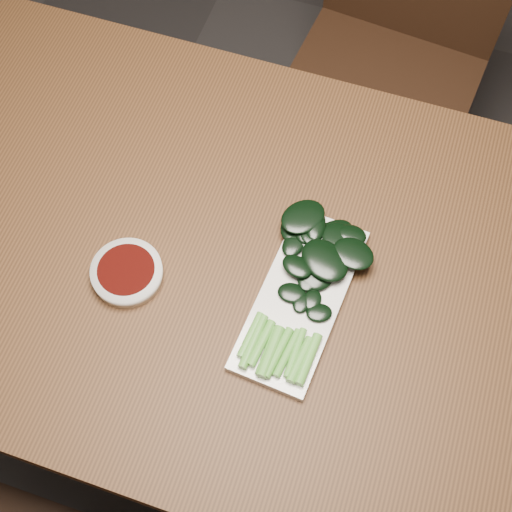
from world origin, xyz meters
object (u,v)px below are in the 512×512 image
object	(u,v)px
serving_plate	(300,299)
gai_lan	(310,271)
sauce_bowl	(127,273)
chair_far	(392,53)
table	(253,278)

from	to	relation	value
serving_plate	gai_lan	distance (m)	0.05
sauce_bowl	chair_far	bearing A→B (deg)	71.99
chair_far	gai_lan	distance (m)	0.80
sauce_bowl	gai_lan	bearing A→B (deg)	18.12
table	sauce_bowl	world-z (taller)	sauce_bowl
gai_lan	table	bearing A→B (deg)	178.90
table	gai_lan	size ratio (longest dim) A/B	4.41
serving_plate	gai_lan	world-z (taller)	gai_lan
sauce_bowl	serving_plate	xyz separation A→B (m)	(0.27, 0.05, -0.01)
chair_far	table	bearing A→B (deg)	-91.60
table	chair_far	world-z (taller)	chair_far
serving_plate	chair_far	bearing A→B (deg)	89.89
chair_far	sauce_bowl	bearing A→B (deg)	-102.35
chair_far	serving_plate	distance (m)	0.83
table	gai_lan	distance (m)	0.14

